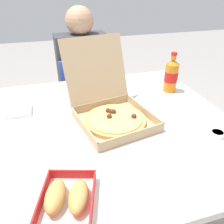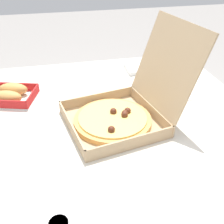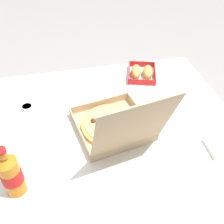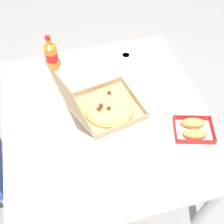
{
  "view_description": "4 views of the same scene",
  "coord_description": "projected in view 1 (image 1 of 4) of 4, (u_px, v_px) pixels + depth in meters",
  "views": [
    {
      "loc": [
        -0.23,
        -0.83,
        1.29
      ],
      "look_at": [
        0.01,
        -0.01,
        0.79
      ],
      "focal_mm": 36.18,
      "sensor_mm": 36.0,
      "label": 1
    },
    {
      "loc": [
        0.8,
        -0.19,
        1.3
      ],
      "look_at": [
        0.04,
        -0.03,
        0.8
      ],
      "focal_mm": 43.68,
      "sensor_mm": 36.0,
      "label": 2
    },
    {
      "loc": [
        0.2,
        0.8,
        1.58
      ],
      "look_at": [
        0.02,
        -0.05,
        0.8
      ],
      "focal_mm": 42.04,
      "sensor_mm": 36.0,
      "label": 3
    },
    {
      "loc": [
        -0.85,
        0.2,
        1.84
      ],
      "look_at": [
        -0.02,
        -0.02,
        0.76
      ],
      "focal_mm": 42.84,
      "sensor_mm": 36.0,
      "label": 4
    }
  ],
  "objects": [
    {
      "name": "bread_side_box",
      "position": [
        67.0,
        198.0,
        0.64
      ],
      "size": [
        0.2,
        0.23,
        0.06
      ],
      "color": "white",
      "rests_on": "dining_table"
    },
    {
      "name": "paper_menu",
      "position": [
        63.0,
        91.0,
        1.3
      ],
      "size": [
        0.22,
        0.16,
        0.0
      ],
      "primitive_type": "cube",
      "rotation": [
        0.0,
        0.0,
        -0.04
      ],
      "color": "white",
      "rests_on": "dining_table"
    },
    {
      "name": "cola_bottle",
      "position": [
        171.0,
        75.0,
        1.26
      ],
      "size": [
        0.07,
        0.07,
        0.22
      ],
      "color": "orange",
      "rests_on": "dining_table"
    },
    {
      "name": "napkin_pile",
      "position": [
        20.0,
        111.0,
        1.09
      ],
      "size": [
        0.11,
        0.11,
        0.02
      ],
      "primitive_type": "cube",
      "rotation": [
        0.0,
        0.0,
        -0.01
      ],
      "color": "white",
      "rests_on": "dining_table"
    },
    {
      "name": "dipping_sauce_cup",
      "position": [
        217.0,
        134.0,
        0.93
      ],
      "size": [
        0.06,
        0.06,
        0.02
      ],
      "color": "white",
      "rests_on": "dining_table"
    },
    {
      "name": "dining_table",
      "position": [
        109.0,
        135.0,
        1.06
      ],
      "size": [
        1.12,
        1.07,
        0.73
      ],
      "color": "silver",
      "rests_on": "ground_plane"
    },
    {
      "name": "chair",
      "position": [
        85.0,
        98.0,
        1.8
      ],
      "size": [
        0.41,
        0.41,
        0.83
      ],
      "color": "#2D4CAD",
      "rests_on": "ground_plane"
    },
    {
      "name": "diner_person",
      "position": [
        82.0,
        71.0,
        1.74
      ],
      "size": [
        0.37,
        0.41,
        1.15
      ],
      "color": "#333847",
      "rests_on": "ground_plane"
    },
    {
      "name": "pizza_box_open",
      "position": [
        112.0,
        111.0,
        1.02
      ],
      "size": [
        0.38,
        0.46,
        0.34
      ],
      "color": "tan",
      "rests_on": "dining_table"
    },
    {
      "name": "ground_plane",
      "position": [
        110.0,
        221.0,
        1.4
      ],
      "size": [
        10.0,
        10.0,
        0.0
      ],
      "primitive_type": "plane",
      "color": "gray"
    }
  ]
}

